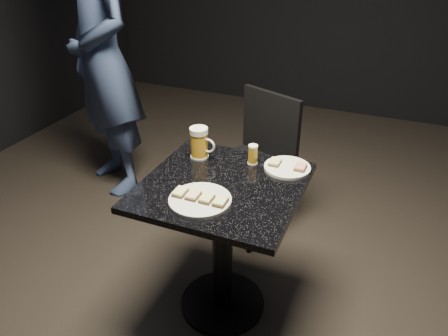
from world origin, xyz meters
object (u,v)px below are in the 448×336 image
Objects in this scene: patron at (103,59)px; table at (222,227)px; beer_mug at (200,143)px; plate_small at (287,168)px; chair at (257,156)px; plate_large at (200,200)px; beer_tumbler at (253,155)px.

patron is 2.57× the size of table.
patron is at bearing 147.21° from beer_mug.
chair reaches higher than plate_small.
patron reaches higher than chair.
plate_large is 0.40m from beer_mug.
chair is at bearing 93.53° from plate_large.
beer_mug reaches higher than chair.
plate_large is 1.20× the size of plate_small.
plate_large is 0.30m from table.
table is (1.24, -0.86, -0.46)m from patron.
chair is (-0.09, 0.76, -0.01)m from table.
chair is (-0.32, 0.52, -0.25)m from plate_small.
patron is at bearing 139.66° from plate_large.
beer_mug is (1.04, -0.67, -0.13)m from patron.
beer_tumbler is (1.30, -0.63, -0.17)m from patron.
patron is 19.67× the size of beer_tumbler.
beer_tumbler is (0.06, 0.23, 0.29)m from table.
table is (0.03, 0.17, -0.25)m from plate_large.
chair reaches higher than plate_large.
plate_large is at bearing -64.56° from beer_mug.
beer_tumbler is at bearing 8.62° from beer_mug.
table is 7.65× the size of beer_tumbler.
beer_mug is at bearing 136.58° from table.
table is at bearing -133.84° from plate_small.
beer_mug is (-0.43, -0.05, 0.07)m from plate_small.
plate_small is at bearing -58.29° from chair.
beer_mug is at bearing 115.44° from plate_large.
plate_small is at bearing 4.26° from beer_tumbler.
chair reaches higher than table.
plate_small is 2.25× the size of beer_tumbler.
patron is 1.24m from beer_mug.
plate_large is 0.41m from beer_tumbler.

